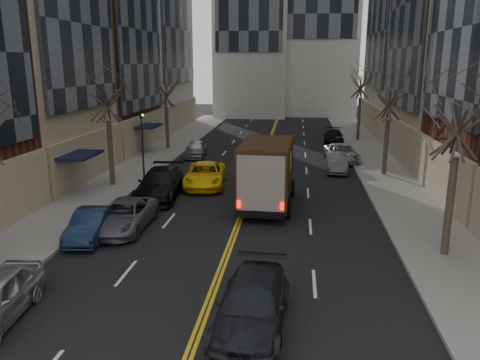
{
  "coord_description": "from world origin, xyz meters",
  "views": [
    {
      "loc": [
        2.71,
        -7.53,
        7.69
      ],
      "look_at": [
        0.08,
        14.04,
        2.2
      ],
      "focal_mm": 35.0,
      "sensor_mm": 36.0,
      "label": 1
    }
  ],
  "objects_px": {
    "taxi": "(205,175)",
    "pedestrian": "(289,197)",
    "ups_truck": "(267,174)",
    "observer_sedan": "(252,305)"
  },
  "relations": [
    {
      "from": "ups_truck",
      "to": "taxi",
      "type": "xyz_separation_m",
      "value": [
        -4.2,
        3.85,
        -1.11
      ]
    },
    {
      "from": "taxi",
      "to": "pedestrian",
      "type": "bearing_deg",
      "value": -47.13
    },
    {
      "from": "observer_sedan",
      "to": "pedestrian",
      "type": "relative_size",
      "value": 3.13
    },
    {
      "from": "taxi",
      "to": "ups_truck",
      "type": "bearing_deg",
      "value": -48.58
    },
    {
      "from": "ups_truck",
      "to": "observer_sedan",
      "type": "xyz_separation_m",
      "value": [
        0.35,
        -12.11,
        -1.12
      ]
    },
    {
      "from": "taxi",
      "to": "pedestrian",
      "type": "relative_size",
      "value": 3.28
    },
    {
      "from": "ups_truck",
      "to": "observer_sedan",
      "type": "height_order",
      "value": "ups_truck"
    },
    {
      "from": "ups_truck",
      "to": "pedestrian",
      "type": "bearing_deg",
      "value": -33.25
    },
    {
      "from": "observer_sedan",
      "to": "taxi",
      "type": "relative_size",
      "value": 0.95
    },
    {
      "from": "observer_sedan",
      "to": "taxi",
      "type": "distance_m",
      "value": 16.59
    }
  ]
}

